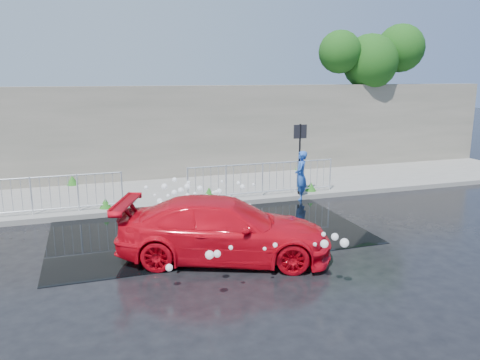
{
  "coord_description": "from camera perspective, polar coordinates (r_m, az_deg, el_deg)",
  "views": [
    {
      "loc": [
        -2.38,
        -10.66,
        4.03
      ],
      "look_at": [
        1.84,
        2.18,
        1.0
      ],
      "focal_mm": 35.0,
      "sensor_mm": 36.0,
      "label": 1
    }
  ],
  "objects": [
    {
      "name": "ground",
      "position": [
        11.64,
        -5.3,
        -7.68
      ],
      "size": [
        90.0,
        90.0,
        0.0
      ],
      "primitive_type": "plane",
      "color": "black",
      "rests_on": "ground"
    },
    {
      "name": "pavement",
      "position": [
        16.33,
        -9.27,
        -1.55
      ],
      "size": [
        30.0,
        4.0,
        0.15
      ],
      "primitive_type": "cube",
      "color": "slate",
      "rests_on": "ground"
    },
    {
      "name": "curb",
      "position": [
        14.42,
        -8.0,
        -3.39
      ],
      "size": [
        30.0,
        0.25,
        0.16
      ],
      "primitive_type": "cube",
      "color": "slate",
      "rests_on": "ground"
    },
    {
      "name": "retaining_wall",
      "position": [
        18.14,
        -10.58,
        5.68
      ],
      "size": [
        30.0,
        0.6,
        3.5
      ],
      "primitive_type": "cube",
      "color": "#646154",
      "rests_on": "pavement"
    },
    {
      "name": "puddle",
      "position": [
        12.67,
        -4.11,
        -5.93
      ],
      "size": [
        8.0,
        5.0,
        0.01
      ],
      "primitive_type": "cube",
      "color": "black",
      "rests_on": "ground"
    },
    {
      "name": "sign_post",
      "position": [
        15.43,
        7.3,
        3.93
      ],
      "size": [
        0.45,
        0.06,
        2.5
      ],
      "color": "black",
      "rests_on": "ground"
    },
    {
      "name": "tree",
      "position": [
        21.75,
        16.0,
        14.25
      ],
      "size": [
        4.95,
        2.4,
        6.25
      ],
      "color": "#332114",
      "rests_on": "ground"
    },
    {
      "name": "railing_left",
      "position": [
        14.48,
        -24.11,
        -1.64
      ],
      "size": [
        5.05,
        0.05,
        1.1
      ],
      "color": "silver",
      "rests_on": "pavement"
    },
    {
      "name": "railing_right",
      "position": [
        15.37,
        2.75,
        0.24
      ],
      "size": [
        5.05,
        0.05,
        1.1
      ],
      "color": "silver",
      "rests_on": "pavement"
    },
    {
      "name": "weeds",
      "position": [
        15.67,
        -10.35,
        -1.26
      ],
      "size": [
        12.17,
        3.93,
        0.4
      ],
      "color": "#1C5617",
      "rests_on": "pavement"
    },
    {
      "name": "water_spray",
      "position": [
        11.46,
        -3.97,
        -3.88
      ],
      "size": [
        3.5,
        5.85,
        1.09
      ],
      "color": "white",
      "rests_on": "ground"
    },
    {
      "name": "red_car",
      "position": [
        10.46,
        -1.94,
        -6.02
      ],
      "size": [
        5.1,
        3.49,
        1.37
      ],
      "primitive_type": "imported",
      "rotation": [
        0.0,
        0.0,
        1.2
      ],
      "color": "red",
      "rests_on": "ground"
    },
    {
      "name": "person",
      "position": [
        15.51,
        7.43,
        0.55
      ],
      "size": [
        0.62,
        0.71,
        1.62
      ],
      "primitive_type": "imported",
      "rotation": [
        0.0,
        0.0,
        -2.06
      ],
      "color": "#2451B4",
      "rests_on": "ground"
    }
  ]
}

